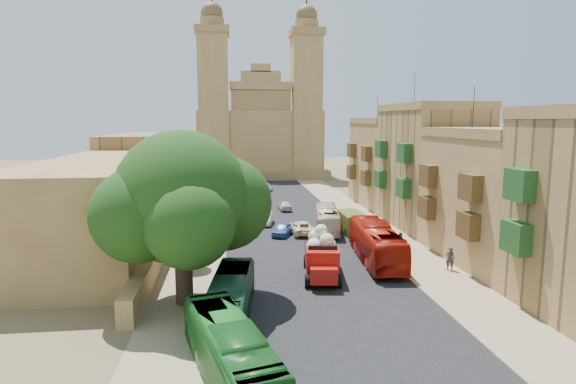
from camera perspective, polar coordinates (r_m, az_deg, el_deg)
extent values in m
plane|color=brown|center=(30.05, 6.13, -14.92)|extent=(260.00, 260.00, 0.00)
cube|color=black|center=(58.44, -0.47, -3.31)|extent=(14.00, 140.00, 0.01)
cube|color=#8A775A|center=(60.21, 8.56, -3.05)|extent=(5.00, 140.00, 0.01)
cube|color=#8A775A|center=(58.17, -9.83, -3.49)|extent=(5.00, 140.00, 0.01)
cube|color=#8A775A|center=(59.59, 6.24, -3.07)|extent=(0.25, 140.00, 0.12)
cube|color=#8A775A|center=(58.08, -7.36, -3.39)|extent=(0.25, 140.00, 0.12)
cube|color=#1E4B1F|center=(33.85, 25.39, -4.90)|extent=(0.90, 2.20, 2.00)
cube|color=#1E4B1F|center=(33.29, 25.75, 0.75)|extent=(0.90, 2.20, 2.00)
cube|color=olive|center=(44.47, 23.43, -0.86)|extent=(8.00, 14.00, 10.50)
cube|color=olive|center=(43.98, 23.86, 6.43)|extent=(8.20, 14.00, 0.80)
cylinder|color=black|center=(45.95, 21.14, 9.38)|extent=(0.06, 0.06, 3.60)
cube|color=#4F361A|center=(39.18, 20.55, -3.74)|extent=(0.90, 2.20, 2.00)
cube|color=#4F361A|center=(46.14, 16.10, -1.76)|extent=(0.90, 2.20, 2.00)
cube|color=#4F361A|center=(38.69, 20.78, 0.52)|extent=(0.90, 2.20, 2.00)
cube|color=#4F361A|center=(45.73, 16.25, 1.87)|extent=(0.90, 2.20, 2.00)
cube|color=#9D7847|center=(56.73, 16.40, 2.63)|extent=(8.00, 14.00, 13.00)
cube|color=olive|center=(56.50, 16.70, 9.61)|extent=(8.20, 14.00, 0.80)
cylinder|color=black|center=(58.80, 14.77, 11.77)|extent=(0.06, 0.06, 3.60)
cube|color=#1E4B1F|center=(51.65, 13.50, 0.46)|extent=(0.90, 2.20, 2.00)
cube|color=#1E4B1F|center=(59.00, 10.87, 1.51)|extent=(0.90, 2.20, 2.00)
cube|color=#1E4B1F|center=(51.28, 13.64, 4.49)|extent=(0.90, 2.20, 2.00)
cube|color=#1E4B1F|center=(58.68, 10.97, 5.04)|extent=(0.90, 2.20, 2.00)
cube|color=olive|center=(69.82, 11.87, 3.20)|extent=(8.00, 14.00, 11.50)
cube|color=olive|center=(69.55, 12.02, 8.25)|extent=(8.20, 14.00, 0.80)
cylinder|color=black|center=(71.94, 10.58, 10.05)|extent=(0.06, 0.06, 3.60)
cube|color=#4F361A|center=(64.91, 9.21, 1.67)|extent=(0.90, 2.20, 2.00)
cube|color=#4F361A|center=(72.43, 7.50, 2.40)|extent=(0.90, 2.20, 2.00)
cube|color=#4F361A|center=(64.62, 9.28, 4.50)|extent=(0.90, 2.20, 2.00)
cube|color=#4F361A|center=(72.17, 7.55, 4.94)|extent=(0.90, 2.20, 2.00)
cube|color=olive|center=(48.52, -14.00, -4.91)|extent=(1.00, 40.00, 1.80)
cube|color=olive|center=(46.98, -21.11, -1.56)|extent=(10.00, 28.00, 8.40)
cube|color=#9D7847|center=(72.14, -16.13, 2.61)|extent=(10.00, 22.00, 10.00)
cube|color=olive|center=(108.16, -3.50, 5.82)|extent=(26.00, 20.00, 14.00)
cube|color=olive|center=(98.19, -3.10, 1.99)|extent=(28.00, 4.00, 1.80)
cube|color=olive|center=(99.28, -3.21, 7.32)|extent=(12.00, 2.00, 16.00)
cube|color=olive|center=(99.51, -3.25, 12.45)|extent=(12.60, 2.40, 1.60)
cube|color=olive|center=(99.65, -3.26, 13.43)|extent=(8.00, 2.00, 2.40)
cube|color=olive|center=(99.82, -3.27, 14.45)|extent=(4.00, 2.00, 1.60)
cube|color=olive|center=(100.45, -8.78, 9.82)|extent=(6.00, 6.00, 29.00)
cube|color=olive|center=(101.96, -8.98, 18.33)|extent=(6.80, 6.80, 1.40)
cylinder|color=olive|center=(102.25, -9.00, 19.21)|extent=(4.80, 4.80, 1.80)
sphere|color=brown|center=(102.61, -9.02, 20.20)|extent=(4.40, 4.40, 4.40)
cylinder|color=black|center=(103.13, -9.05, 21.50)|extent=(0.28, 0.28, 1.80)
cube|color=olive|center=(101.64, 2.15, 9.89)|extent=(6.00, 6.00, 29.00)
cube|color=olive|center=(103.14, 2.20, 18.31)|extent=(6.80, 6.80, 1.40)
cylinder|color=olive|center=(103.43, 2.21, 19.18)|extent=(4.80, 4.80, 1.80)
sphere|color=brown|center=(103.78, 2.21, 20.16)|extent=(4.40, 4.40, 4.40)
cylinder|color=black|center=(104.29, 2.22, 21.45)|extent=(0.28, 0.28, 1.80)
cylinder|color=#34241A|center=(32.51, -12.24, -9.17)|extent=(1.14, 1.14, 4.33)
sphere|color=black|center=(31.40, -12.52, -0.62)|extent=(8.65, 8.65, 8.65)
sphere|color=black|center=(32.70, -7.48, -1.35)|extent=(6.38, 6.38, 6.38)
sphere|color=black|center=(30.90, -17.28, -2.66)|extent=(5.92, 5.92, 5.92)
sphere|color=black|center=(28.86, -11.62, -3.67)|extent=(5.46, 5.46, 5.46)
sphere|color=black|center=(33.88, -14.27, 1.53)|extent=(5.01, 5.01, 5.01)
cylinder|color=#34241A|center=(40.52, -11.86, -7.35)|extent=(0.44, 0.44, 1.98)
sphere|color=black|center=(40.03, -11.94, -4.60)|extent=(2.88, 2.88, 2.88)
cylinder|color=#34241A|center=(52.13, -10.74, -3.72)|extent=(0.44, 0.44, 2.11)
sphere|color=black|center=(51.73, -10.80, -1.41)|extent=(3.06, 3.06, 3.06)
cylinder|color=#34241A|center=(63.86, -10.03, -1.31)|extent=(0.44, 0.44, 2.47)
sphere|color=black|center=(63.49, -10.09, 0.91)|extent=(3.59, 3.59, 3.59)
cylinder|color=#34241A|center=(75.74, -9.54, 0.03)|extent=(0.44, 0.44, 1.97)
sphere|color=black|center=(75.48, -9.58, 1.52)|extent=(2.87, 2.87, 2.87)
cube|color=#AE130D|center=(38.38, 3.91, -7.43)|extent=(3.01, 4.36, 1.02)
cube|color=black|center=(38.23, 3.92, -6.62)|extent=(3.08, 4.43, 0.14)
cube|color=#AE130D|center=(35.86, 4.13, -8.39)|extent=(2.61, 2.22, 2.03)
cube|color=#AE130D|center=(34.70, 4.24, -9.75)|extent=(2.09, 1.60, 1.13)
cube|color=black|center=(35.64, 4.14, -7.17)|extent=(2.14, 0.40, 1.02)
cylinder|color=black|center=(35.16, 2.33, -10.46)|extent=(0.53, 1.06, 1.02)
cylinder|color=black|center=(35.28, 6.06, -10.43)|extent=(0.53, 1.06, 1.02)
cylinder|color=black|center=(39.89, 2.16, -8.15)|extent=(0.53, 1.06, 1.02)
cylinder|color=black|center=(40.00, 5.43, -8.14)|extent=(0.53, 1.06, 1.02)
sphere|color=beige|center=(37.47, 3.11, -6.47)|extent=(1.24, 1.24, 1.24)
sphere|color=beige|center=(37.86, 4.81, -6.33)|extent=(1.24, 1.24, 1.24)
sphere|color=beige|center=(38.81, 3.87, -5.96)|extent=(1.24, 1.24, 1.24)
sphere|color=beige|center=(38.09, 3.24, -5.26)|extent=(1.13, 1.13, 1.13)
sphere|color=beige|center=(37.05, 4.63, -5.76)|extent=(1.13, 1.13, 1.13)
sphere|color=beige|center=(37.78, 3.95, -4.59)|extent=(1.02, 1.02, 1.02)
cube|color=#495620|center=(52.11, 7.60, -3.62)|extent=(2.30, 5.22, 2.15)
cylinder|color=black|center=(50.29, 6.99, -4.81)|extent=(0.35, 0.86, 0.86)
cylinder|color=black|center=(50.83, 9.22, -4.71)|extent=(0.35, 0.86, 0.86)
cylinder|color=black|center=(53.72, 6.04, -3.94)|extent=(0.35, 0.86, 0.86)
cylinder|color=black|center=(54.22, 8.13, -3.86)|extent=(0.35, 0.86, 0.86)
imported|color=#1B6722|center=(23.17, -6.83, -18.46)|extent=(4.99, 10.50, 2.85)
imported|color=#194C31|center=(29.78, -6.85, -12.33)|extent=(3.37, 9.97, 2.72)
imported|color=#A2160A|center=(41.69, 10.42, -6.01)|extent=(3.57, 11.63, 3.19)
imported|color=beige|center=(52.41, 4.69, -3.22)|extent=(3.76, 9.79, 2.66)
imported|color=#3557AD|center=(50.42, -0.59, -4.43)|extent=(3.02, 4.23, 1.34)
imported|color=silver|center=(55.77, -2.69, -3.16)|extent=(2.20, 4.39, 1.38)
imported|color=beige|center=(51.19, 1.58, -4.21)|extent=(2.61, 5.12, 1.38)
imported|color=#14194C|center=(73.59, -3.68, -0.40)|extent=(3.30, 4.63, 1.24)
imported|color=beige|center=(64.49, -0.39, -1.61)|extent=(1.75, 3.90, 1.30)
imported|color=teal|center=(82.57, -2.72, 0.59)|extent=(2.52, 4.11, 1.28)
imported|color=#2A282D|center=(41.00, 18.64, -7.50)|extent=(0.79, 0.63, 1.90)
imported|color=#303032|center=(44.84, 13.16, -5.88)|extent=(0.71, 1.22, 1.95)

